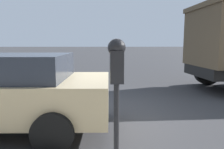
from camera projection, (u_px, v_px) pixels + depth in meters
The scene contains 2 objects.
ground_plane at pixel (95, 113), 5.17m from camera, with size 220.00×220.00×0.00m, color #333335.
parking_meter at pixel (117, 73), 2.32m from camera, with size 0.21×0.19×1.53m.
Camera 1 is at (-5.01, -0.17, 1.63)m, focal length 35.00 mm.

